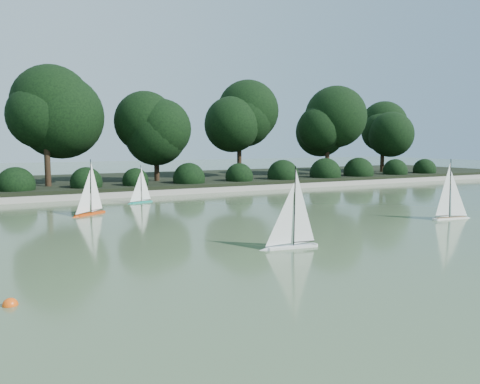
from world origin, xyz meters
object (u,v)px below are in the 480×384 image
Objects in this scene: race_buoy at (10,305)px; sailboat_white_b at (454,209)px; sailboat_teal at (139,197)px; sailboat_orange at (87,206)px; sailboat_white_a at (287,235)px.

sailboat_white_b is at bearing 10.20° from race_buoy.
sailboat_white_b is at bearing -48.00° from sailboat_teal.
race_buoy is (-1.89, -6.30, -0.23)m from sailboat_orange.
race_buoy is at bearing -106.71° from sailboat_orange.
race_buoy is at bearing -169.80° from sailboat_white_b.
sailboat_teal is (-5.70, 6.33, -0.04)m from sailboat_white_b.
sailboat_orange is at bearing 148.29° from sailboat_white_b.
sailboat_white_b is (5.14, 0.76, -0.00)m from sailboat_white_a.
sailboat_white_a is 7.11m from sailboat_teal.
sailboat_white_a is at bearing -66.53° from sailboat_orange.
race_buoy is (-3.66, -8.02, -0.19)m from sailboat_teal.
sailboat_white_a is at bearing -85.45° from sailboat_teal.
sailboat_white_b reaches higher than sailboat_white_a.
sailboat_white_b is 8.78m from sailboat_orange.
race_buoy is (-4.23, -0.93, -0.23)m from sailboat_white_a.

